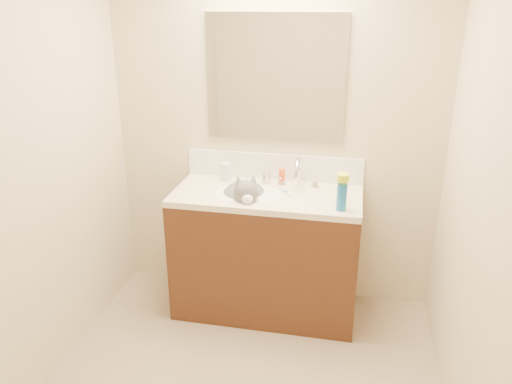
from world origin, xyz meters
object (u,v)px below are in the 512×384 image
at_px(cat, 245,197).
at_px(amber_bottle, 282,176).
at_px(spray_can, 342,197).
at_px(basin, 247,203).
at_px(vanity_cabinet, 266,255).
at_px(silver_jar, 266,178).
at_px(pill_bottle, 226,172).
at_px(faucet, 298,175).

xyz_separation_m(cat, amber_bottle, (0.21, 0.21, 0.08)).
relative_size(amber_bottle, spray_can, 0.65).
bearing_deg(basin, cat, 179.87).
relative_size(vanity_cabinet, cat, 2.73).
bearing_deg(silver_jar, cat, -115.37).
xyz_separation_m(vanity_cabinet, silver_jar, (-0.04, 0.18, 0.48)).
bearing_deg(cat, basin, -18.75).
distance_m(vanity_cabinet, basin, 0.40).
bearing_deg(basin, pill_bottle, 133.09).
bearing_deg(vanity_cabinet, basin, -165.96).
distance_m(vanity_cabinet, amber_bottle, 0.54).
bearing_deg(faucet, pill_bottle, 175.53).
bearing_deg(faucet, vanity_cabinet, -142.71).
bearing_deg(faucet, silver_jar, 168.84).
distance_m(vanity_cabinet, faucet, 0.58).
xyz_separation_m(silver_jar, spray_can, (0.51, -0.36, 0.05)).
xyz_separation_m(basin, pill_bottle, (-0.19, 0.21, 0.13)).
relative_size(cat, spray_can, 2.71).
xyz_separation_m(basin, faucet, (0.30, 0.17, 0.16)).
distance_m(vanity_cabinet, cat, 0.44).
height_order(basin, pill_bottle, pill_bottle).
xyz_separation_m(vanity_cabinet, pill_bottle, (-0.31, 0.18, 0.51)).
bearing_deg(spray_can, silver_jar, 144.89).
height_order(faucet, cat, faucet).
bearing_deg(pill_bottle, basin, -46.91).
bearing_deg(amber_bottle, cat, -134.18).
bearing_deg(amber_bottle, silver_jar, -179.15).
xyz_separation_m(basin, amber_bottle, (0.19, 0.21, 0.12)).
height_order(basin, cat, cat).
relative_size(silver_jar, spray_can, 0.40).
bearing_deg(vanity_cabinet, faucet, 37.29).
xyz_separation_m(faucet, cat, (-0.32, -0.17, -0.11)).
xyz_separation_m(vanity_cabinet, spray_can, (0.48, -0.18, 0.53)).
height_order(basin, silver_jar, silver_jar).
distance_m(basin, pill_bottle, 0.31).
height_order(basin, faucet, faucet).
height_order(pill_bottle, silver_jar, pill_bottle).
distance_m(faucet, pill_bottle, 0.49).
bearing_deg(cat, amber_bottle, 27.20).
bearing_deg(cat, spray_can, -32.45).
relative_size(pill_bottle, spray_can, 0.75).
bearing_deg(pill_bottle, silver_jar, 0.97).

